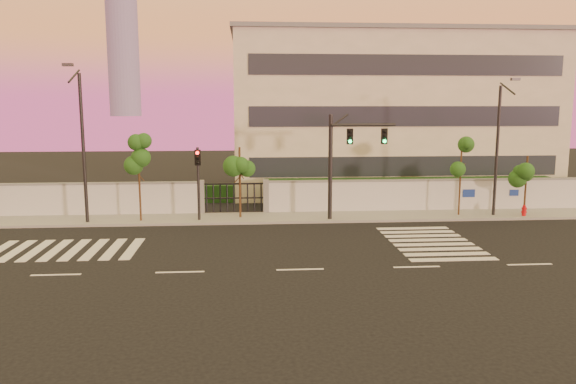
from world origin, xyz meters
The scene contains 15 objects.
ground centered at (0.00, 0.00, 0.00)m, with size 120.00×120.00×0.00m, color black.
sidewalk centered at (0.00, 10.50, 0.07)m, with size 60.00×3.00×0.15m, color gray.
perimeter_wall centered at (0.10, 12.00, 1.07)m, with size 60.00×0.36×2.20m.
hedge_row centered at (1.17, 14.74, 0.82)m, with size 41.00×4.25×1.80m.
institutional_building centered at (9.00, 21.99, 6.16)m, with size 24.40×12.40×12.25m.
road_markings centered at (-1.58, 3.76, 0.01)m, with size 57.00×7.62×0.02m.
street_tree_c centered at (-8.36, 9.95, 3.74)m, with size 1.42×1.13×5.09m.
street_tree_d centered at (-2.57, 10.50, 3.21)m, with size 1.61×1.28×4.35m.
street_tree_e centered at (10.77, 10.22, 3.54)m, with size 1.30×1.04×4.82m.
street_tree_f centered at (14.92, 10.22, 2.76)m, with size 1.45×1.15×3.74m.
traffic_signal_main centered at (3.47, 9.56, 3.96)m, with size 3.96×0.55×6.27m.
traffic_signal_secondary centered at (-5.00, 9.85, 2.79)m, with size 0.34×0.34×4.40m.
streetlight_west centered at (-11.37, 9.54, 4.84)m, with size 0.53×2.16×8.96m.
streetlight_east centered at (12.84, 9.81, 4.49)m, with size 0.50×2.00×8.31m.
fire_hydrant centered at (14.58, 9.59, 0.41)m, with size 0.32×0.31×0.82m.
Camera 1 is at (-2.20, -22.65, 6.94)m, focal length 35.00 mm.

